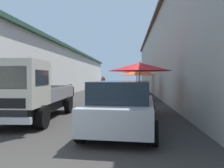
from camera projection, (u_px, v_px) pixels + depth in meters
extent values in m
plane|color=#33302D|center=(105.00, 99.00, 16.43)|extent=(90.00, 90.00, 0.00)
cube|color=silver|center=(22.00, 71.00, 19.21)|extent=(49.50, 7.00, 4.15)
cube|color=#284C38|center=(21.00, 45.00, 19.14)|extent=(49.80, 7.50, 0.24)
cube|color=#A39E93|center=(201.00, 57.00, 17.98)|extent=(49.50, 7.00, 6.39)
cube|color=#4C3328|center=(202.00, 14.00, 17.88)|extent=(49.80, 7.50, 0.24)
cylinder|color=#9E9EA3|center=(140.00, 88.00, 9.63)|extent=(0.06, 0.06, 2.18)
cone|color=red|center=(140.00, 67.00, 9.60)|extent=(2.69, 2.69, 0.35)
sphere|color=#9E9EA3|center=(140.00, 62.00, 9.60)|extent=(0.07, 0.07, 0.07)
cube|color=olive|center=(140.00, 105.00, 9.67)|extent=(0.76, 0.65, 0.75)
sphere|color=orange|center=(139.00, 95.00, 9.75)|extent=(0.09, 0.09, 0.09)
sphere|color=orange|center=(142.00, 95.00, 9.75)|extent=(0.09, 0.09, 0.09)
sphere|color=orange|center=(138.00, 95.00, 9.74)|extent=(0.09, 0.09, 0.09)
cylinder|color=#9E9EA3|center=(137.00, 82.00, 20.86)|extent=(0.06, 0.06, 2.33)
cone|color=red|center=(137.00, 71.00, 20.83)|extent=(2.67, 2.67, 0.35)
sphere|color=#9E9EA3|center=(137.00, 68.00, 20.82)|extent=(0.07, 0.07, 0.07)
cube|color=olive|center=(139.00, 90.00, 20.95)|extent=(0.88, 0.72, 0.83)
sphere|color=orange|center=(139.00, 84.00, 21.18)|extent=(0.09, 0.09, 0.09)
sphere|color=orange|center=(137.00, 85.00, 21.15)|extent=(0.09, 0.09, 0.09)
sphere|color=orange|center=(140.00, 85.00, 20.86)|extent=(0.09, 0.09, 0.09)
sphere|color=orange|center=(140.00, 85.00, 21.01)|extent=(0.09, 0.09, 0.09)
sphere|color=orange|center=(138.00, 85.00, 21.20)|extent=(0.09, 0.09, 0.09)
sphere|color=orange|center=(137.00, 85.00, 20.92)|extent=(0.09, 0.09, 0.09)
cylinder|color=#9E9EA3|center=(138.00, 85.00, 15.70)|extent=(0.06, 0.06, 2.04)
cone|color=#D84C14|center=(138.00, 73.00, 15.67)|extent=(2.65, 2.65, 0.33)
sphere|color=#9E9EA3|center=(138.00, 70.00, 15.67)|extent=(0.07, 0.07, 0.07)
cube|color=brown|center=(139.00, 94.00, 15.73)|extent=(0.77, 0.62, 0.83)
sphere|color=orange|center=(137.00, 87.00, 15.93)|extent=(0.09, 0.09, 0.09)
sphere|color=orange|center=(141.00, 87.00, 15.91)|extent=(0.09, 0.09, 0.09)
sphere|color=orange|center=(137.00, 87.00, 15.55)|extent=(0.09, 0.09, 0.09)
sphere|color=orange|center=(142.00, 87.00, 15.91)|extent=(0.09, 0.09, 0.09)
cube|color=#ADAFB5|center=(123.00, 111.00, 6.60)|extent=(4.02, 2.02, 0.64)
cube|color=#19232D|center=(122.00, 91.00, 6.43)|extent=(2.45, 1.69, 0.56)
cube|color=black|center=(128.00, 110.00, 8.49)|extent=(0.23, 1.65, 0.20)
cube|color=silver|center=(113.00, 102.00, 8.59)|extent=(0.08, 0.24, 0.14)
cube|color=silver|center=(144.00, 102.00, 8.41)|extent=(0.08, 0.24, 0.14)
cylinder|color=black|center=(103.00, 113.00, 8.05)|extent=(0.61, 0.25, 0.60)
cylinder|color=black|center=(152.00, 114.00, 7.78)|extent=(0.61, 0.25, 0.60)
cylinder|color=black|center=(81.00, 130.00, 5.44)|extent=(0.61, 0.25, 0.60)
cylinder|color=black|center=(154.00, 133.00, 5.16)|extent=(0.61, 0.25, 0.60)
cube|color=black|center=(36.00, 105.00, 8.53)|extent=(4.83, 1.56, 0.36)
cube|color=beige|center=(14.00, 83.00, 6.88)|extent=(1.57, 1.78, 1.40)
cube|color=#19232D|center=(1.00, 78.00, 6.14)|extent=(0.09, 1.47, 0.63)
cube|color=#19232D|center=(14.00, 78.00, 6.87)|extent=(1.08, 1.79, 0.45)
cube|color=black|center=(1.00, 103.00, 6.15)|extent=(0.09, 1.40, 0.28)
cube|color=silver|center=(0.00, 121.00, 6.08)|extent=(0.15, 1.75, 0.18)
cube|color=gray|center=(63.00, 93.00, 9.29)|extent=(3.16, 0.12, 0.50)
cube|color=gray|center=(24.00, 93.00, 9.39)|extent=(3.16, 0.12, 0.50)
cube|color=gray|center=(55.00, 90.00, 10.89)|extent=(0.09, 1.65, 0.50)
cylinder|color=black|center=(43.00, 117.00, 6.86)|extent=(0.72, 0.23, 0.72)
cylinder|color=black|center=(69.00, 105.00, 9.92)|extent=(0.72, 0.23, 0.72)
cylinder|color=black|center=(30.00, 104.00, 10.03)|extent=(0.72, 0.23, 0.72)
cylinder|color=navy|center=(103.00, 90.00, 20.50)|extent=(0.14, 0.14, 0.83)
cylinder|color=navy|center=(103.00, 90.00, 20.65)|extent=(0.14, 0.14, 0.83)
cube|color=#B73333|center=(103.00, 82.00, 20.55)|extent=(0.52, 0.42, 0.62)
sphere|color=#A57A5B|center=(103.00, 77.00, 20.54)|extent=(0.23, 0.23, 0.23)
cylinder|color=#B73333|center=(104.00, 81.00, 20.29)|extent=(0.08, 0.08, 0.56)
cylinder|color=#B73333|center=(102.00, 81.00, 20.81)|extent=(0.08, 0.08, 0.56)
cylinder|color=black|center=(72.00, 99.00, 14.08)|extent=(0.44, 0.10, 0.44)
cylinder|color=black|center=(66.00, 101.00, 12.83)|extent=(0.44, 0.12, 0.44)
cube|color=black|center=(69.00, 99.00, 13.41)|extent=(0.90, 0.29, 0.08)
ellipsoid|color=black|center=(67.00, 93.00, 13.10)|extent=(0.56, 0.27, 0.20)
cube|color=black|center=(71.00, 92.00, 14.02)|extent=(0.14, 0.32, 0.56)
cylinder|color=silver|center=(71.00, 90.00, 13.94)|extent=(0.27, 0.06, 0.68)
cylinder|color=black|center=(71.00, 84.00, 13.85)|extent=(0.55, 0.04, 0.04)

